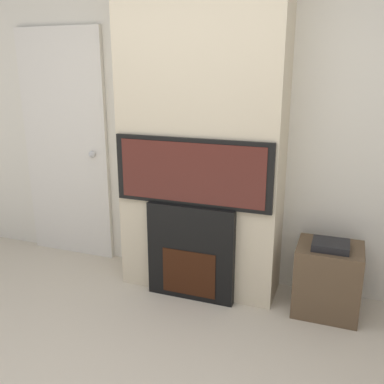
% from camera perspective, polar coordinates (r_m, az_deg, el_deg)
% --- Properties ---
extents(wall_back, '(6.00, 0.06, 2.70)m').
position_cam_1_polar(wall_back, '(3.44, 2.63, 10.09)').
color(wall_back, silver).
rests_on(wall_back, ground_plane).
extents(chimney_breast, '(1.23, 0.42, 2.70)m').
position_cam_1_polar(chimney_breast, '(3.21, 1.31, 9.66)').
color(chimney_breast, beige).
rests_on(chimney_breast, ground_plane).
extents(fireplace, '(0.68, 0.15, 0.75)m').
position_cam_1_polar(fireplace, '(3.29, -0.01, -7.98)').
color(fireplace, black).
rests_on(fireplace, ground_plane).
extents(television, '(1.19, 0.07, 0.50)m').
position_cam_1_polar(television, '(3.08, -0.02, 2.65)').
color(television, black).
rests_on(television, fireplace).
extents(media_stand, '(0.45, 0.39, 0.56)m').
position_cam_1_polar(media_stand, '(3.28, 17.62, -10.90)').
color(media_stand, brown).
rests_on(media_stand, ground_plane).
extents(entry_door, '(0.86, 0.09, 2.05)m').
position_cam_1_polar(entry_door, '(4.06, -16.47, 5.81)').
color(entry_door, silver).
rests_on(entry_door, ground_plane).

